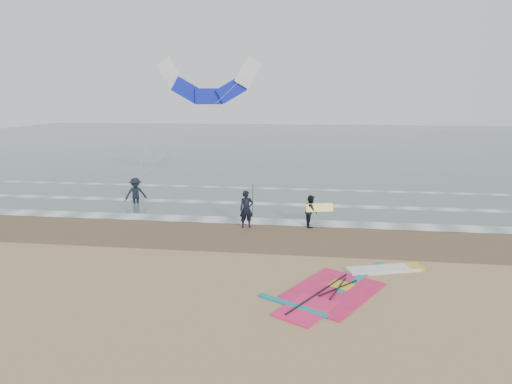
# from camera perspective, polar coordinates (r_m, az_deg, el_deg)

# --- Properties ---
(ground) EXTENTS (120.00, 120.00, 0.00)m
(ground) POSITION_cam_1_polar(r_m,az_deg,el_deg) (14.96, 3.17, -12.41)
(ground) COLOR tan
(ground) RESTS_ON ground
(sea_water) EXTENTS (120.00, 80.00, 0.02)m
(sea_water) POSITION_cam_1_polar(r_m,az_deg,el_deg) (61.91, 6.78, 6.13)
(sea_water) COLOR #47605E
(sea_water) RESTS_ON ground
(wet_sand_band) EXTENTS (120.00, 5.00, 0.01)m
(wet_sand_band) POSITION_cam_1_polar(r_m,az_deg,el_deg) (20.57, 4.52, -5.54)
(wet_sand_band) COLOR brown
(wet_sand_band) RESTS_ON ground
(foam_waterline) EXTENTS (120.00, 9.15, 0.02)m
(foam_waterline) POSITION_cam_1_polar(r_m,az_deg,el_deg) (24.83, 5.12, -2.43)
(foam_waterline) COLOR white
(foam_waterline) RESTS_ON ground
(windsurf_rig) EXTENTS (5.65, 5.35, 0.14)m
(windsurf_rig) POSITION_cam_1_polar(r_m,az_deg,el_deg) (15.64, 11.47, -11.38)
(windsurf_rig) COLOR white
(windsurf_rig) RESTS_ON ground
(person_standing) EXTENTS (0.76, 0.63, 1.80)m
(person_standing) POSITION_cam_1_polar(r_m,az_deg,el_deg) (21.65, -1.20, -2.16)
(person_standing) COLOR black
(person_standing) RESTS_ON ground
(person_walking) EXTENTS (0.68, 0.82, 1.54)m
(person_walking) POSITION_cam_1_polar(r_m,az_deg,el_deg) (21.97, 6.88, -2.38)
(person_walking) COLOR black
(person_walking) RESTS_ON ground
(person_wading) EXTENTS (1.41, 1.22, 1.89)m
(person_wading) POSITION_cam_1_polar(r_m,az_deg,el_deg) (27.25, -14.83, 0.48)
(person_wading) COLOR black
(person_wading) RESTS_ON ground
(held_pole) EXTENTS (0.17, 0.86, 1.82)m
(held_pole) POSITION_cam_1_polar(r_m,az_deg,el_deg) (21.50, -0.42, -1.10)
(held_pole) COLOR black
(held_pole) RESTS_ON ground
(carried_kiteboard) EXTENTS (1.30, 0.51, 0.39)m
(carried_kiteboard) POSITION_cam_1_polar(r_m,az_deg,el_deg) (21.82, 7.94, -1.95)
(carried_kiteboard) COLOR yellow
(carried_kiteboard) RESTS_ON ground
(surf_kite) EXTENTS (7.06, 2.67, 7.16)m
(surf_kite) POSITION_cam_1_polar(r_m,az_deg,el_deg) (27.89, -5.95, 13.20)
(surf_kite) COLOR white
(surf_kite) RESTS_ON ground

